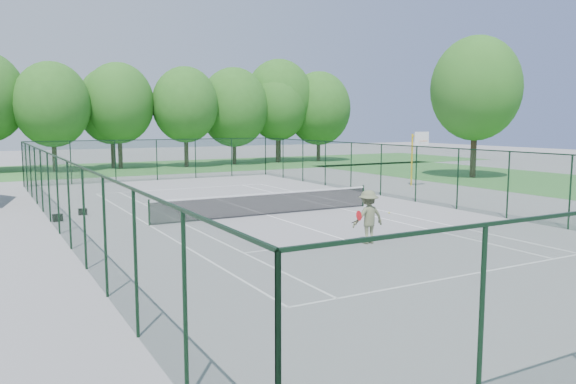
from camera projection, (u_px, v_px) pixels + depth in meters
name	position (u px, v px, depth m)	size (l,w,h in m)	color
ground	(267.00, 215.00, 26.02)	(140.00, 140.00, 0.00)	gray
grass_far	(121.00, 168.00, 52.04)	(80.00, 16.00, 0.01)	#3F8438
grass_side	(535.00, 181.00, 41.05)	(14.00, 40.00, 0.01)	#3F8438
court_lines	(267.00, 215.00, 26.02)	(11.05, 23.85, 0.01)	white
tennis_net	(267.00, 203.00, 25.95)	(11.08, 0.08, 1.10)	black
fence_enclosure	(267.00, 182.00, 25.83)	(18.05, 36.05, 3.02)	#183D22
tree_line_far	(118.00, 103.00, 51.30)	(39.40, 6.40, 9.70)	#3E2B1F
basketball_goal	(417.00, 148.00, 37.42)	(1.20, 1.43, 3.65)	yellow
tree_side	(476.00, 89.00, 42.80)	(6.83, 6.83, 10.82)	#3E2B1F
sports_bag_a	(58.00, 218.00, 24.37)	(0.40, 0.24, 0.32)	black
sports_bag_b	(83.00, 212.00, 26.06)	(0.39, 0.24, 0.30)	black
tennis_player	(368.00, 217.00, 19.86)	(2.18, 0.85, 1.90)	#636B4A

